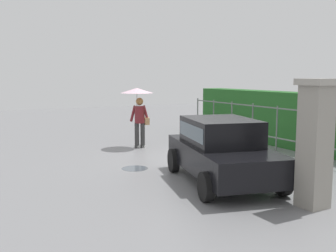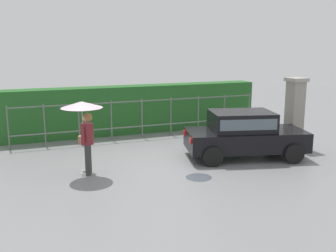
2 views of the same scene
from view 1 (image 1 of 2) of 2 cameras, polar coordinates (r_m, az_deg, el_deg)
ground_plane at (r=11.62m, az=3.09°, el=-4.99°), size 40.00×40.00×0.00m
car at (r=9.27m, az=7.74°, el=-3.14°), size 3.99×2.57×1.48m
pedestrian at (r=13.51m, az=-4.32°, el=3.38°), size 1.11×1.11×2.05m
gate_pillar at (r=7.83m, az=20.46°, el=-2.23°), size 0.60×0.60×2.42m
fence_section at (r=13.30m, az=15.43°, el=-0.07°), size 9.59×0.05×1.50m
hedge_row at (r=14.03m, az=18.55°, el=0.70°), size 10.54×0.90×1.90m
puddle_near at (r=10.67m, az=-4.82°, el=-6.12°), size 0.71×0.71×0.00m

